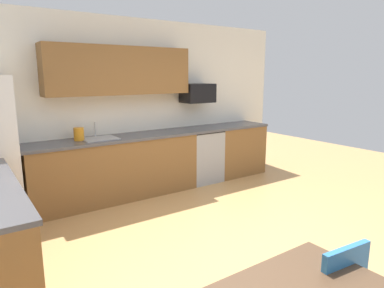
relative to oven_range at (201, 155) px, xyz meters
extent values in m
plane|color=tan|center=(-1.09, -2.30, -0.46)|extent=(12.00, 12.00, 0.00)
cube|color=white|center=(-1.09, 0.35, 0.90)|extent=(5.80, 0.10, 2.70)
cube|color=brown|center=(-1.57, 0.00, -0.01)|extent=(2.54, 0.60, 0.90)
cube|color=brown|center=(0.81, 0.00, -0.01)|extent=(1.01, 0.60, 0.90)
cube|color=#4C4C51|center=(-1.09, 0.00, 0.46)|extent=(4.80, 0.64, 0.04)
cube|color=brown|center=(-1.39, 0.13, 1.44)|extent=(2.20, 0.34, 0.70)
cube|color=#999BA0|center=(0.00, 0.00, -0.02)|extent=(0.60, 0.60, 0.88)
cube|color=black|center=(0.00, 0.00, 0.44)|extent=(0.60, 0.60, 0.03)
cube|color=black|center=(0.00, 0.10, 1.08)|extent=(0.54, 0.36, 0.32)
cube|color=#A5A8AD|center=(-1.79, 0.00, 0.42)|extent=(0.48, 0.40, 0.14)
cylinder|color=#B2B5BA|center=(-1.79, 0.18, 0.58)|extent=(0.02, 0.02, 0.24)
cube|color=#2D72B7|center=(-1.65, -3.71, 0.19)|extent=(0.38, 0.08, 0.40)
cylinder|color=orange|center=(-2.07, 0.05, 0.56)|extent=(0.14, 0.14, 0.20)
camera|label=1|loc=(-3.44, -4.70, 1.38)|focal=31.93mm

